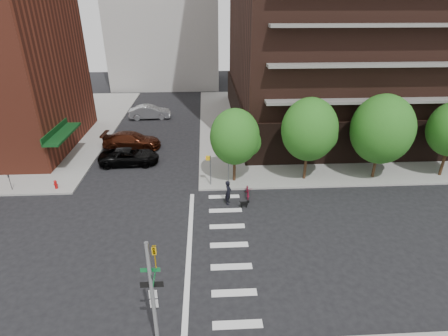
{
  "coord_description": "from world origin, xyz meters",
  "views": [
    {
      "loc": [
        1.73,
        -17.65,
        13.91
      ],
      "look_at": [
        3.0,
        6.0,
        2.5
      ],
      "focal_mm": 28.0,
      "sensor_mm": 36.0,
      "label": 1
    }
  ],
  "objects_px": {
    "traffic_signal": "(155,312)",
    "fire_hydrant": "(56,184)",
    "parked_car_silver": "(150,112)",
    "parked_car_maroon": "(132,140)",
    "dog_walker": "(228,192)",
    "parked_car_black": "(129,157)",
    "scooter": "(248,191)"
  },
  "relations": [
    {
      "from": "parked_car_maroon",
      "to": "scooter",
      "type": "relative_size",
      "value": 3.36
    },
    {
      "from": "parked_car_maroon",
      "to": "fire_hydrant",
      "type": "bearing_deg",
      "value": 156.37
    },
    {
      "from": "fire_hydrant",
      "to": "dog_walker",
      "type": "height_order",
      "value": "dog_walker"
    },
    {
      "from": "traffic_signal",
      "to": "fire_hydrant",
      "type": "bearing_deg",
      "value": 123.26
    },
    {
      "from": "fire_hydrant",
      "to": "parked_car_maroon",
      "type": "xyz_separation_m",
      "value": [
        4.52,
        8.68,
        0.3
      ]
    },
    {
      "from": "parked_car_black",
      "to": "parked_car_silver",
      "type": "relative_size",
      "value": 1.03
    },
    {
      "from": "traffic_signal",
      "to": "dog_walker",
      "type": "bearing_deg",
      "value": 73.34
    },
    {
      "from": "fire_hydrant",
      "to": "parked_car_silver",
      "type": "bearing_deg",
      "value": 75.05
    },
    {
      "from": "parked_car_black",
      "to": "dog_walker",
      "type": "bearing_deg",
      "value": -132.62
    },
    {
      "from": "fire_hydrant",
      "to": "parked_car_maroon",
      "type": "height_order",
      "value": "parked_car_maroon"
    },
    {
      "from": "fire_hydrant",
      "to": "parked_car_maroon",
      "type": "distance_m",
      "value": 9.8
    },
    {
      "from": "fire_hydrant",
      "to": "parked_car_silver",
      "type": "xyz_separation_m",
      "value": [
        5.0,
        18.73,
        0.31
      ]
    },
    {
      "from": "fire_hydrant",
      "to": "dog_walker",
      "type": "bearing_deg",
      "value": -11.56
    },
    {
      "from": "parked_car_silver",
      "to": "scooter",
      "type": "height_order",
      "value": "parked_car_silver"
    },
    {
      "from": "traffic_signal",
      "to": "fire_hydrant",
      "type": "distance_m",
      "value": 18.42
    },
    {
      "from": "parked_car_maroon",
      "to": "parked_car_silver",
      "type": "xyz_separation_m",
      "value": [
        0.48,
        10.05,
        0.01
      ]
    },
    {
      "from": "scooter",
      "to": "dog_walker",
      "type": "relative_size",
      "value": 0.92
    },
    {
      "from": "traffic_signal",
      "to": "fire_hydrant",
      "type": "xyz_separation_m",
      "value": [
        -10.03,
        15.29,
        -2.15
      ]
    },
    {
      "from": "parked_car_silver",
      "to": "scooter",
      "type": "relative_size",
      "value": 3.01
    },
    {
      "from": "traffic_signal",
      "to": "parked_car_maroon",
      "type": "xyz_separation_m",
      "value": [
        -5.51,
        23.98,
        -1.85
      ]
    },
    {
      "from": "parked_car_silver",
      "to": "parked_car_black",
      "type": "bearing_deg",
      "value": 176.34
    },
    {
      "from": "traffic_signal",
      "to": "parked_car_maroon",
      "type": "relative_size",
      "value": 1.02
    },
    {
      "from": "parked_car_black",
      "to": "parked_car_maroon",
      "type": "bearing_deg",
      "value": 5.07
    },
    {
      "from": "parked_car_maroon",
      "to": "dog_walker",
      "type": "relative_size",
      "value": 3.08
    },
    {
      "from": "traffic_signal",
      "to": "scooter",
      "type": "bearing_deg",
      "value": 68.46
    },
    {
      "from": "fire_hydrant",
      "to": "dog_walker",
      "type": "relative_size",
      "value": 0.38
    },
    {
      "from": "parked_car_black",
      "to": "fire_hydrant",
      "type": "bearing_deg",
      "value": 131.72
    },
    {
      "from": "parked_car_maroon",
      "to": "parked_car_silver",
      "type": "relative_size",
      "value": 1.12
    },
    {
      "from": "parked_car_black",
      "to": "scooter",
      "type": "height_order",
      "value": "parked_car_black"
    },
    {
      "from": "dog_walker",
      "to": "traffic_signal",
      "type": "bearing_deg",
      "value": 178.47
    },
    {
      "from": "fire_hydrant",
      "to": "parked_car_maroon",
      "type": "bearing_deg",
      "value": 62.47
    },
    {
      "from": "parked_car_black",
      "to": "parked_car_maroon",
      "type": "xyz_separation_m",
      "value": [
        -0.48,
        3.93,
        0.1
      ]
    }
  ]
}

